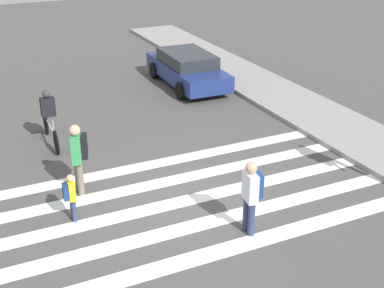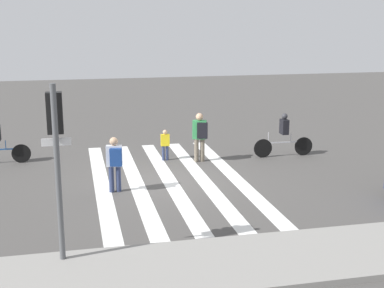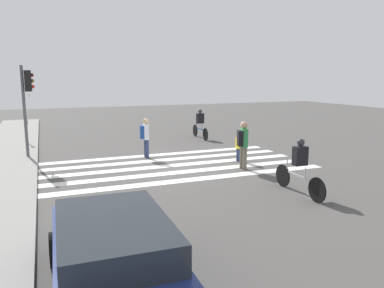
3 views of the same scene
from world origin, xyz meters
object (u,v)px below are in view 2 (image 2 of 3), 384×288
Objects in this scene: pedestrian_adult_yellow_jacket at (165,142)px; pedestrian_adult_blue_shirt at (200,134)px; pedestrian_child_with_backpack at (115,160)px; cyclist_mid_street at (284,134)px; traffic_light at (56,139)px.

pedestrian_adult_blue_shirt is (-1.19, 0.51, 0.38)m from pedestrian_adult_yellow_jacket.
pedestrian_adult_yellow_jacket is (-2.08, -3.32, -0.31)m from pedestrian_child_with_backpack.
pedestrian_adult_yellow_jacket is 0.49× the size of cyclist_mid_street.
traffic_light is 1.66× the size of cyclist_mid_street.
pedestrian_adult_yellow_jacket is at bearing 174.19° from pedestrian_adult_blue_shirt.
pedestrian_adult_blue_shirt reaches higher than pedestrian_adult_yellow_jacket.
pedestrian_adult_blue_shirt is at bearing 50.69° from pedestrian_child_with_backpack.
traffic_light is at bearing -105.60° from pedestrian_adult_blue_shirt.
cyclist_mid_street is (-4.41, 0.46, 0.21)m from pedestrian_adult_yellow_jacket.
traffic_light reaches higher than pedestrian_child_with_backpack.
pedestrian_adult_blue_shirt is 3.23m from cyclist_mid_street.
traffic_light is 8.81m from pedestrian_adult_yellow_jacket.
pedestrian_adult_blue_shirt is (-3.27, -2.81, 0.06)m from pedestrian_child_with_backpack.
cyclist_mid_street is (-6.49, -2.86, -0.11)m from pedestrian_child_with_backpack.
pedestrian_adult_blue_shirt is (-4.76, -7.28, -1.64)m from traffic_light.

